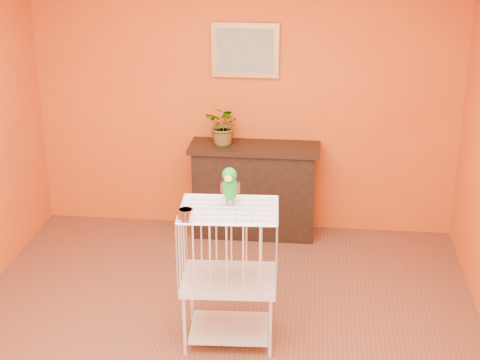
# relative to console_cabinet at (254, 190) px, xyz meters

# --- Properties ---
(ground) EXTENTS (4.50, 4.50, 0.00)m
(ground) POSITION_rel_console_cabinet_xyz_m (-0.11, -2.04, -0.45)
(ground) COLOR brown
(ground) RESTS_ON ground
(room_shell) EXTENTS (4.50, 4.50, 4.50)m
(room_shell) POSITION_rel_console_cabinet_xyz_m (-0.11, -2.04, 1.13)
(room_shell) COLOR #D85814
(room_shell) RESTS_ON ground
(console_cabinet) EXTENTS (1.21, 0.44, 0.90)m
(console_cabinet) POSITION_rel_console_cabinet_xyz_m (0.00, 0.00, 0.00)
(console_cabinet) COLOR black
(console_cabinet) RESTS_ON ground
(potted_plant) EXTENTS (0.45, 0.47, 0.29)m
(potted_plant) POSITION_rel_console_cabinet_xyz_m (-0.28, -0.05, 0.59)
(potted_plant) COLOR #26722D
(potted_plant) RESTS_ON console_cabinet
(framed_picture) EXTENTS (0.62, 0.04, 0.50)m
(framed_picture) POSITION_rel_console_cabinet_xyz_m (-0.11, 0.18, 1.30)
(framed_picture) COLOR #AD7F3D
(framed_picture) RESTS_ON room_shell
(birdcage) EXTENTS (0.70, 0.56, 1.04)m
(birdcage) POSITION_rel_console_cabinet_xyz_m (-0.01, -1.83, 0.09)
(birdcage) COLOR silver
(birdcage) RESTS_ON ground
(feed_cup) EXTENTS (0.11, 0.11, 0.07)m
(feed_cup) POSITION_rel_console_cabinet_xyz_m (-0.27, -2.05, 0.63)
(feed_cup) COLOR silver
(feed_cup) RESTS_ON birdcage
(parrot) EXTENTS (0.14, 0.26, 0.29)m
(parrot) POSITION_rel_console_cabinet_xyz_m (-0.01, -1.75, 0.73)
(parrot) COLOR #59544C
(parrot) RESTS_ON birdcage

